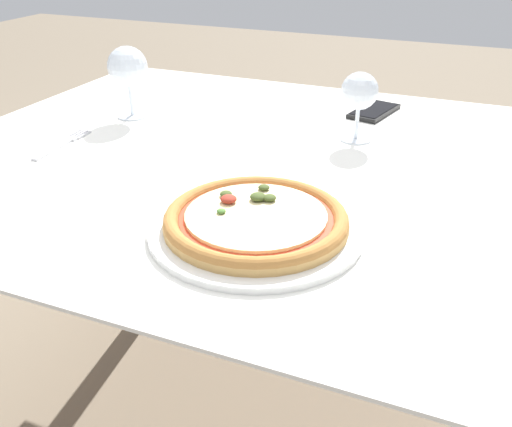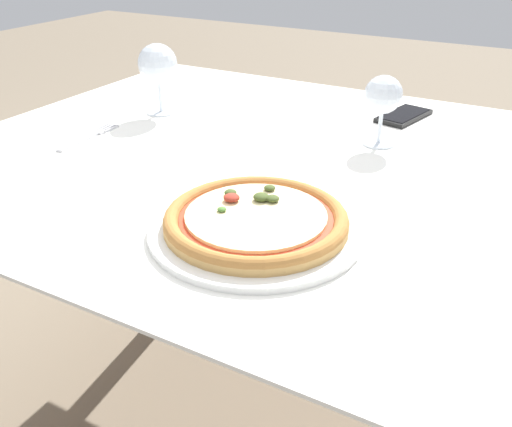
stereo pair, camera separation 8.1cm
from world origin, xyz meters
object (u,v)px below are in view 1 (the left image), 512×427
fork (63,144)px  wine_glass_far_left (128,68)px  wine_glass_far_right (359,93)px  pizza_plate (256,222)px  cell_phone (374,111)px  dining_table (244,194)px

fork → wine_glass_far_left: (0.03, 0.20, 0.11)m
wine_glass_far_left → wine_glass_far_right: bearing=5.4°
pizza_plate → fork: bearing=160.2°
wine_glass_far_right → cell_phone: size_ratio=0.88×
dining_table → wine_glass_far_left: (-0.32, 0.11, 0.19)m
wine_glass_far_left → cell_phone: bearing=25.0°
fork → cell_phone: size_ratio=1.09×
wine_glass_far_left → wine_glass_far_right: (0.50, 0.05, -0.01)m
dining_table → fork: (-0.35, -0.09, 0.09)m
pizza_plate → fork: size_ratio=1.83×
dining_table → wine_glass_far_left: 0.39m
dining_table → cell_phone: bearing=63.2°
wine_glass_far_left → wine_glass_far_right: wine_glass_far_left is taller
pizza_plate → wine_glass_far_right: (0.04, 0.43, 0.08)m
dining_table → pizza_plate: size_ratio=3.86×
dining_table → cell_phone: size_ratio=7.68×
dining_table → wine_glass_far_right: wine_glass_far_right is taller
dining_table → pizza_plate: bearing=-63.1°
fork → cell_phone: bearing=39.6°
wine_glass_far_right → dining_table: bearing=-137.9°
pizza_plate → cell_phone: bearing=86.3°
dining_table → pizza_plate: 0.32m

